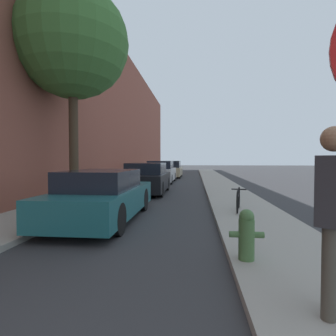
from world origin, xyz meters
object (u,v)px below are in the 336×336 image
fire_hydrant (246,234)px  bicycle (238,199)px  parked_car_black (147,179)px  street_tree_near (73,43)px  parked_car_champagne (170,170)px  pedestrian (333,207)px  parked_car_teal (103,196)px  parked_car_white (161,172)px

fire_hydrant → bicycle: bearing=82.8°
parked_car_black → bicycle: (3.50, -4.57, -0.24)m
street_tree_near → bicycle: (5.39, -0.96, -5.09)m
parked_car_champagne → pedestrian: pedestrian is taller
parked_car_teal → parked_car_white: parked_car_white is taller
pedestrian → parked_car_black: bearing=-121.7°
parked_car_teal → fire_hydrant: size_ratio=6.05×
parked_car_white → parked_car_champagne: bearing=88.4°
parked_car_champagne → fire_hydrant: (2.93, -19.94, -0.19)m
street_tree_near → parked_car_white: bearing=79.3°
parked_car_teal → street_tree_near: 5.60m
parked_car_white → street_tree_near: (-1.80, -9.58, 4.82)m
parked_car_champagne → bicycle: parked_car_champagne is taller
street_tree_near → fire_hydrant: street_tree_near is taller
parked_car_white → bicycle: parked_car_white is taller
parked_car_champagne → street_tree_near: bearing=-97.4°
parked_car_teal → pedestrian: 5.59m
parked_car_champagne → fire_hydrant: size_ratio=6.12×
parked_car_white → bicycle: 11.13m
parked_car_teal → parked_car_champagne: (0.20, 17.14, 0.06)m
parked_car_champagne → street_tree_near: size_ratio=0.62×
bicycle → pedestrian: bearing=-78.3°
parked_car_teal → fire_hydrant: (3.14, -2.80, -0.14)m
parked_car_white → parked_car_champagne: size_ratio=0.99×
street_tree_near → bicycle: bearing=-10.1°
fire_hydrant → bicycle: 3.96m
parked_car_teal → street_tree_near: (-1.76, 2.09, 4.90)m
parked_car_black → parked_car_teal: bearing=-91.4°
pedestrian → fire_hydrant: bearing=-120.6°
parked_car_white → fire_hydrant: parked_car_white is taller
parked_car_teal → fire_hydrant: bearing=-41.8°
parked_car_champagne → pedestrian: size_ratio=2.56×
parked_car_teal → pedestrian: pedestrian is taller
parked_car_champagne → fire_hydrant: bearing=-81.6°
street_tree_near → fire_hydrant: 8.55m
parked_car_white → fire_hydrant: (3.09, -14.47, -0.21)m
pedestrian → parked_car_champagne: bearing=-132.1°
parked_car_champagne → bicycle: bearing=-77.9°
fire_hydrant → parked_car_champagne: bearing=98.4°
street_tree_near → fire_hydrant: bearing=-45.0°
pedestrian → bicycle: 5.36m
parked_car_black → street_tree_near: size_ratio=0.56×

